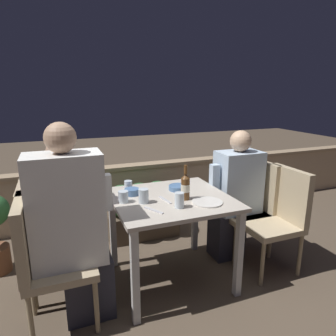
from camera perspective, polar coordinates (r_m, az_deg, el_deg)
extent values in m
plane|color=brown|center=(2.68, 0.52, -20.28)|extent=(16.00, 16.00, 0.00)
cube|color=tan|center=(3.70, -7.28, -4.74)|extent=(9.00, 0.14, 0.63)
cube|color=#9E8466|center=(3.61, -7.45, 0.27)|extent=(9.00, 0.18, 0.04)
cube|color=#BCB2A3|center=(2.35, 0.56, -5.92)|extent=(0.90, 0.84, 0.03)
cube|color=silver|center=(2.09, -6.29, -20.04)|extent=(0.05, 0.05, 0.69)
cube|color=silver|center=(2.38, 13.34, -15.68)|extent=(0.05, 0.05, 0.69)
cube|color=silver|center=(2.72, -10.44, -11.49)|extent=(0.05, 0.05, 0.69)
cube|color=silver|center=(2.95, 5.14, -9.16)|extent=(0.05, 0.05, 0.69)
cube|color=brown|center=(3.31, -4.99, -10.33)|extent=(0.74, 0.36, 0.28)
ellipsoid|color=#2D6633|center=(3.16, -8.66, -6.18)|extent=(0.33, 0.47, 0.32)
ellipsoid|color=#2D6633|center=(3.20, -5.10, -5.76)|extent=(0.33, 0.47, 0.32)
ellipsoid|color=#2D6633|center=(3.26, -1.66, -5.33)|extent=(0.33, 0.47, 0.32)
cube|color=tan|center=(2.18, -19.78, -17.30)|extent=(0.44, 0.44, 0.05)
cube|color=tan|center=(2.07, -25.92, -11.69)|extent=(0.06, 0.44, 0.46)
cylinder|color=#9E8966|center=(2.16, -24.64, -25.28)|extent=(0.03, 0.03, 0.39)
cylinder|color=#9E8966|center=(2.15, -13.46, -24.33)|extent=(0.03, 0.03, 0.39)
cylinder|color=#9E8966|center=(2.47, -24.19, -19.69)|extent=(0.03, 0.03, 0.39)
cylinder|color=#9E8966|center=(2.46, -14.79, -18.88)|extent=(0.03, 0.03, 0.39)
cube|color=#282833|center=(2.29, -14.79, -20.98)|extent=(0.32, 0.23, 0.44)
cube|color=white|center=(2.01, -18.72, -7.59)|extent=(0.46, 0.26, 0.73)
cube|color=white|center=(2.00, -11.75, -4.53)|extent=(0.07, 0.07, 0.24)
sphere|color=tan|center=(1.89, -19.85, 5.43)|extent=(0.19, 0.19, 0.19)
cube|color=tan|center=(2.46, -20.24, -13.48)|extent=(0.44, 0.44, 0.05)
cube|color=tan|center=(2.37, -25.57, -8.39)|extent=(0.06, 0.44, 0.46)
cylinder|color=#9E8966|center=(2.42, -24.46, -20.51)|extent=(0.03, 0.03, 0.39)
cylinder|color=#9E8966|center=(2.41, -14.81, -19.69)|extent=(0.03, 0.03, 0.39)
cylinder|color=#9E8966|center=(2.74, -24.08, -16.03)|extent=(0.03, 0.03, 0.39)
cylinder|color=#9E8966|center=(2.74, -15.79, -15.31)|extent=(0.03, 0.03, 0.39)
cube|color=#282833|center=(2.56, -15.88, -16.94)|extent=(0.29, 0.23, 0.44)
cube|color=#6B2D66|center=(2.34, -19.18, -6.54)|extent=(0.42, 0.26, 0.57)
cube|color=#6B2D66|center=(2.33, -13.17, -4.35)|extent=(0.07, 0.07, 0.24)
sphere|color=tan|center=(2.23, -19.99, 2.65)|extent=(0.19, 0.19, 0.19)
cube|color=tan|center=(2.74, 18.56, -10.33)|extent=(0.44, 0.44, 0.05)
cube|color=tan|center=(2.78, 22.13, -4.72)|extent=(0.06, 0.44, 0.46)
cylinder|color=#9E8966|center=(2.61, 17.53, -17.09)|extent=(0.03, 0.03, 0.39)
cylinder|color=#9E8966|center=(2.84, 23.82, -14.92)|extent=(0.03, 0.03, 0.39)
cylinder|color=#9E8966|center=(2.87, 12.67, -13.62)|extent=(0.03, 0.03, 0.39)
cylinder|color=#9E8966|center=(3.08, 18.75, -12.01)|extent=(0.03, 0.03, 0.39)
cube|color=tan|center=(2.95, 13.99, -8.20)|extent=(0.44, 0.44, 0.05)
cube|color=tan|center=(2.98, 17.40, -3.02)|extent=(0.06, 0.44, 0.46)
cylinder|color=#9E8966|center=(2.80, 12.70, -14.33)|extent=(0.03, 0.03, 0.39)
cylinder|color=#9E8966|center=(3.02, 18.92, -12.63)|extent=(0.03, 0.03, 0.39)
cylinder|color=#9E8966|center=(3.09, 8.71, -11.28)|extent=(0.03, 0.03, 0.39)
cylinder|color=#9E8966|center=(3.28, 14.61, -9.99)|extent=(0.03, 0.03, 0.39)
cube|color=#282833|center=(2.94, 10.98, -12.22)|extent=(0.28, 0.23, 0.44)
cube|color=silver|center=(2.81, 13.20, -2.62)|extent=(0.39, 0.26, 0.57)
cube|color=silver|center=(2.66, 8.83, -1.84)|extent=(0.07, 0.07, 0.24)
sphere|color=tan|center=(2.72, 13.66, 5.01)|extent=(0.19, 0.19, 0.19)
cylinder|color=brown|center=(2.28, 3.32, -3.99)|extent=(0.07, 0.07, 0.17)
cylinder|color=beige|center=(2.27, 3.32, -3.80)|extent=(0.07, 0.07, 0.06)
cone|color=brown|center=(2.25, 3.35, -1.59)|extent=(0.07, 0.07, 0.03)
cylinder|color=brown|center=(2.23, 3.37, -0.33)|extent=(0.03, 0.03, 0.07)
cylinder|color=silver|center=(2.25, 7.48, -6.46)|extent=(0.23, 0.23, 0.01)
cylinder|color=#4C709E|center=(2.51, 1.92, -3.77)|extent=(0.16, 0.16, 0.04)
torus|color=#4C709E|center=(2.50, 1.92, -3.44)|extent=(0.16, 0.16, 0.01)
cylinder|color=#4C709E|center=(2.41, -6.88, -4.50)|extent=(0.12, 0.12, 0.05)
torus|color=#4C709E|center=(2.40, -6.89, -4.03)|extent=(0.12, 0.12, 0.01)
cylinder|color=silver|center=(2.22, -4.67, -5.33)|extent=(0.07, 0.07, 0.11)
cylinder|color=silver|center=(2.51, -7.58, -3.34)|extent=(0.07, 0.07, 0.08)
cylinder|color=silver|center=(2.13, 2.17, -6.15)|extent=(0.07, 0.07, 0.11)
cylinder|color=silver|center=(2.25, -8.52, -5.43)|extent=(0.07, 0.07, 0.09)
cube|color=silver|center=(2.09, -2.75, -8.05)|extent=(0.10, 0.16, 0.01)
cube|color=silver|center=(2.28, -0.54, -6.09)|extent=(0.04, 0.17, 0.01)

